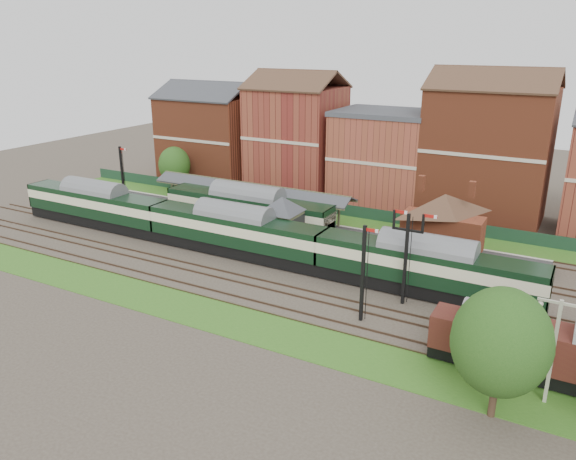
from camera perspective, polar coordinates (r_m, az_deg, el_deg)
The scene contains 19 objects.
ground at distance 55.40m, azimuth 0.46°, elevation -3.79°, with size 160.00×160.00×0.00m, color #473D33.
grass_back at distance 69.01m, azimuth 6.80°, elevation 0.77°, with size 90.00×4.50×0.06m, color #2D6619.
grass_front at distance 46.18m, azimuth -6.73°, elevation -8.77°, with size 90.00×5.00×0.06m, color #2D6619.
fence at distance 70.57m, azimuth 7.44°, elevation 1.76°, with size 90.00×0.12×1.50m, color #193823.
platform at distance 65.48m, azimuth 0.68°, elevation 0.33°, with size 55.00×3.40×1.00m, color #2D2D2D.
signal_box at distance 58.31m, azimuth -0.60°, elevation 0.74°, with size 5.40×5.40×6.00m.
brick_hut at distance 55.71m, azimuth 6.59°, elevation -2.46°, with size 3.20×2.64×2.94m.
station_building at distance 58.72m, azimuth 15.47°, elevation 0.95°, with size 8.10×8.10×5.90m.
canopy at distance 67.23m, azimuth -3.83°, elevation 4.42°, with size 26.00×3.89×4.08m.
semaphore_bracket at distance 47.26m, azimuth 11.95°, elevation -2.28°, with size 3.60×0.25×8.18m.
semaphore_platform_end at distance 77.75m, azimuth -16.47°, elevation 5.35°, with size 1.23×0.25×8.00m.
semaphore_siding at distance 44.06m, azimuth 7.64°, elevation -4.28°, with size 1.23×0.25×8.00m.
yard_lamp at distance 37.72m, azimuth 25.41°, elevation -10.58°, with size 2.60×0.22×7.00m.
town_backdrop at distance 75.49m, azimuth 9.51°, elevation 7.69°, with size 69.00×10.00×16.00m.
dmu_train at distance 57.75m, azimuth -5.44°, elevation -0.08°, with size 59.63×3.13×4.58m.
platform_railcar at distance 64.23m, azimuth -4.11°, elevation 2.02°, with size 20.67×3.25×4.76m.
goods_van_a at distance 41.16m, azimuth 18.56°, elevation -10.20°, with size 5.94×2.57×3.60m.
tree_far at distance 34.78m, azimuth 20.83°, elevation -10.60°, with size 5.66×5.66×8.25m.
tree_back at distance 83.18m, azimuth -11.46°, elevation 6.51°, with size 4.56×4.56×6.66m.
Camera 1 is at (24.27, -44.95, 21.42)m, focal length 35.00 mm.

